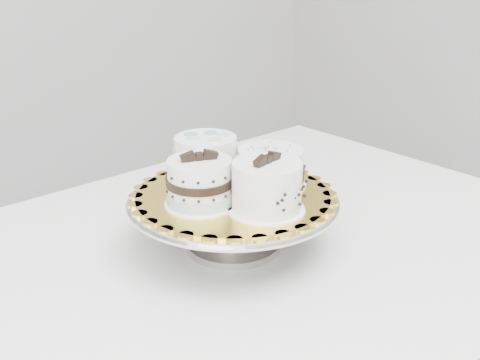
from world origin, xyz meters
TOP-DOWN VIEW (x-y plane):
  - table at (0.09, 0.24)m, footprint 1.22×0.83m
  - cake_stand at (0.11, 0.24)m, footprint 0.33×0.33m
  - cake_board at (0.11, 0.24)m, footprint 0.38×0.38m
  - cake_swirl at (0.11, 0.16)m, footprint 0.12×0.12m
  - cake_banded at (0.05, 0.24)m, footprint 0.12×0.12m
  - cake_dots at (0.11, 0.31)m, footprint 0.12×0.12m
  - cake_ribbon at (0.18, 0.23)m, footprint 0.13×0.13m

SIDE VIEW (x-z plane):
  - table at x=0.09m, z-range 0.30..1.05m
  - cake_stand at x=0.11m, z-range 0.77..0.85m
  - cake_board at x=0.11m, z-range 0.84..0.84m
  - cake_ribbon at x=0.18m, z-range 0.84..0.90m
  - cake_banded at x=0.05m, z-range 0.83..0.92m
  - cake_swirl at x=0.11m, z-range 0.83..0.92m
  - cake_dots at x=0.11m, z-range 0.84..0.92m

